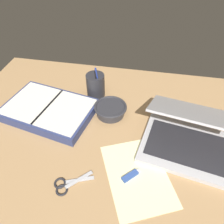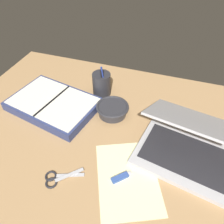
{
  "view_description": "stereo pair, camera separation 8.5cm",
  "coord_description": "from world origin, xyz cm",
  "px_view_note": "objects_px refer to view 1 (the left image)",
  "views": [
    {
      "loc": [
        8.14,
        -53.25,
        67.64
      ],
      "look_at": [
        -3.17,
        7.33,
        9.0
      ],
      "focal_mm": 35.0,
      "sensor_mm": 36.0,
      "label": 1
    },
    {
      "loc": [
        16.36,
        -51.12,
        67.64
      ],
      "look_at": [
        -3.17,
        7.33,
        9.0
      ],
      "focal_mm": 35.0,
      "sensor_mm": 36.0,
      "label": 2
    }
  ],
  "objects_px": {
    "planner": "(49,110)",
    "pen_cup": "(96,85)",
    "laptop": "(191,136)",
    "bowl": "(110,109)",
    "scissors": "(65,185)"
  },
  "relations": [
    {
      "from": "pen_cup",
      "to": "planner",
      "type": "distance_m",
      "value": 0.23
    },
    {
      "from": "planner",
      "to": "pen_cup",
      "type": "bearing_deg",
      "value": 54.99
    },
    {
      "from": "pen_cup",
      "to": "planner",
      "type": "bearing_deg",
      "value": -136.41
    },
    {
      "from": "scissors",
      "to": "pen_cup",
      "type": "bearing_deg",
      "value": 58.28
    },
    {
      "from": "pen_cup",
      "to": "scissors",
      "type": "bearing_deg",
      "value": -88.55
    },
    {
      "from": "laptop",
      "to": "bowl",
      "type": "distance_m",
      "value": 0.34
    },
    {
      "from": "bowl",
      "to": "laptop",
      "type": "bearing_deg",
      "value": -19.59
    },
    {
      "from": "pen_cup",
      "to": "planner",
      "type": "xyz_separation_m",
      "value": [
        -0.17,
        -0.16,
        -0.03
      ]
    },
    {
      "from": "planner",
      "to": "bowl",
      "type": "bearing_deg",
      "value": 20.95
    },
    {
      "from": "laptop",
      "to": "scissors",
      "type": "height_order",
      "value": "laptop"
    },
    {
      "from": "bowl",
      "to": "pen_cup",
      "type": "relative_size",
      "value": 0.86
    },
    {
      "from": "laptop",
      "to": "bowl",
      "type": "height_order",
      "value": "laptop"
    },
    {
      "from": "laptop",
      "to": "bowl",
      "type": "xyz_separation_m",
      "value": [
        -0.32,
        0.11,
        -0.03
      ]
    },
    {
      "from": "pen_cup",
      "to": "scissors",
      "type": "xyz_separation_m",
      "value": [
        0.01,
        -0.47,
        -0.05
      ]
    },
    {
      "from": "pen_cup",
      "to": "bowl",
      "type": "bearing_deg",
      "value": -51.84
    }
  ]
}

